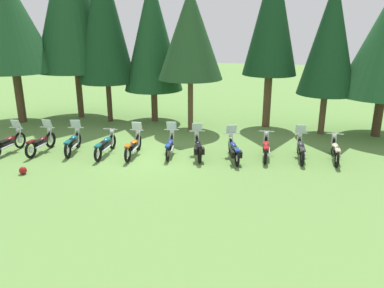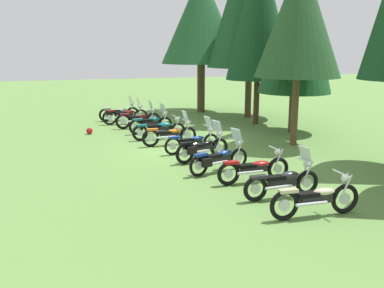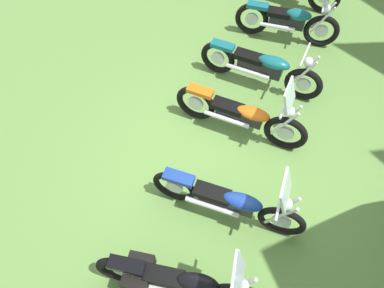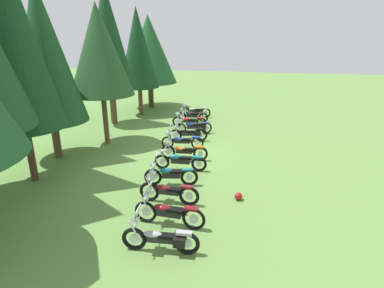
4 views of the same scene
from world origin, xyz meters
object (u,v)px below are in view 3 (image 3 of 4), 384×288
Objects in this scene: motorcycle_6 at (229,201)px; motorcycle_7 at (179,282)px; motorcycle_5 at (241,115)px; motorcycle_3 at (288,20)px; motorcycle_4 at (261,67)px.

motorcycle_6 is 1.04× the size of motorcycle_7.
motorcycle_3 is at bearing 89.00° from motorcycle_5.
motorcycle_7 is at bearing -95.98° from motorcycle_3.
motorcycle_4 is 1.03× the size of motorcycle_5.
motorcycle_7 is at bearing -102.19° from motorcycle_6.
motorcycle_7 reaches higher than motorcycle_6.
motorcycle_4 is at bearing 92.33° from motorcycle_5.
motorcycle_4 is at bearing 94.22° from motorcycle_6.
motorcycle_4 is (1.56, 0.01, -0.02)m from motorcycle_3.
motorcycle_7 reaches higher than motorcycle_3.
motorcycle_3 is 1.00× the size of motorcycle_7.
motorcycle_3 is at bearing 87.55° from motorcycle_4.
motorcycle_5 is 1.59m from motorcycle_6.
motorcycle_5 reaches higher than motorcycle_3.
motorcycle_6 is (2.75, 0.62, -0.01)m from motorcycle_4.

